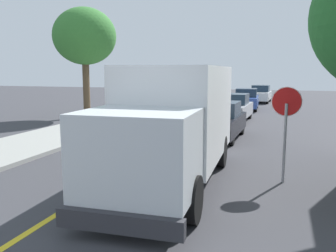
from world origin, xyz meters
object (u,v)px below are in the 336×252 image
Objects in this scene: parked_car_furthest at (261,94)px; parked_car_far at (246,100)px; box_truck at (174,119)px; parked_car_near at (220,121)px; stop_sign at (286,116)px; parked_car_mid at (234,108)px; street_tree_down_block at (85,37)px.

parked_car_far is at bearing -95.10° from parked_car_furthest.
box_truck is 27.01m from parked_car_furthest.
stop_sign is at bearing -64.93° from parked_car_near.
box_truck is at bearing -89.56° from parked_car_mid.
parked_car_near is 0.62× the size of street_tree_down_block.
box_truck is 12.98m from parked_car_mid.
parked_car_near is 1.00× the size of parked_car_far.
stop_sign is (2.28, -26.08, 1.06)m from parked_car_furthest.
parked_car_mid is 12.46m from stop_sign.
parked_car_near is 6.02m from parked_car_mid.
parked_car_near is 11.89m from street_tree_down_block.
parked_car_far is at bearing 38.96° from street_tree_down_block.
box_truck reaches higher than stop_sign.
parked_car_furthest is at bearing 55.48° from street_tree_down_block.
parked_car_near is at bearing -89.52° from parked_car_far.
box_truck is at bearing -90.67° from parked_car_near.
parked_car_near is 1.00× the size of parked_car_mid.
parked_car_mid is 1.00× the size of parked_car_furthest.
parked_car_far is 1.00× the size of parked_car_furthest.
box_truck is 7.00m from parked_car_near.
parked_car_furthest is 26.21m from stop_sign.
parked_car_mid is (-0.10, 12.95, -0.97)m from box_truck.
parked_car_far and parked_car_furthest have the same top height.
stop_sign is (2.93, -18.88, 1.06)m from parked_car_far.
parked_car_mid is 6.83m from parked_car_far.
parked_car_far is 7.24m from parked_car_furthest.
parked_car_near is at bearing 115.07° from stop_sign.
street_tree_down_block is (-9.72, -7.86, 4.47)m from parked_car_far.
parked_car_mid is at bearing 6.07° from street_tree_down_block.
parked_car_mid is at bearing 91.73° from parked_car_near.
street_tree_down_block reaches higher than parked_car_far.
parked_car_mid is 1.69× the size of stop_sign.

